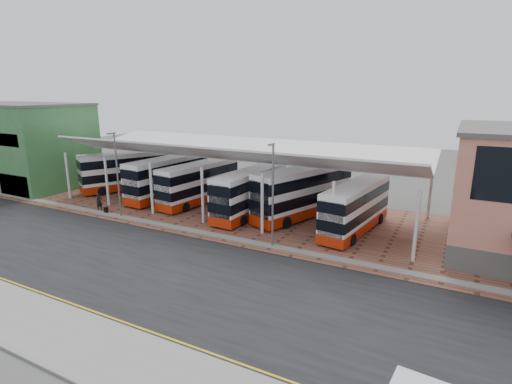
# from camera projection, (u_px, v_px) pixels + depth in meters

# --- Properties ---
(ground) EXTENTS (140.00, 140.00, 0.00)m
(ground) POSITION_uv_depth(u_px,v_px,m) (204.00, 274.00, 26.43)
(ground) COLOR #444642
(road) EXTENTS (120.00, 14.00, 0.02)m
(road) POSITION_uv_depth(u_px,v_px,m) (195.00, 280.00, 25.57)
(road) COLOR black
(road) RESTS_ON ground
(forecourt) EXTENTS (72.00, 16.00, 0.06)m
(forecourt) POSITION_uv_depth(u_px,v_px,m) (304.00, 222.00, 36.67)
(forecourt) COLOR brown
(forecourt) RESTS_ON ground
(sidewalk) EXTENTS (120.00, 4.00, 0.14)m
(sidewalk) POSITION_uv_depth(u_px,v_px,m) (94.00, 348.00, 18.69)
(sidewalk) COLOR slate
(sidewalk) RESTS_ON ground
(north_kerb) EXTENTS (120.00, 0.80, 0.14)m
(north_kerb) POSITION_uv_depth(u_px,v_px,m) (249.00, 242.00, 31.73)
(north_kerb) COLOR slate
(north_kerb) RESTS_ON ground
(yellow_line_near) EXTENTS (120.00, 0.12, 0.01)m
(yellow_line_near) POSITION_uv_depth(u_px,v_px,m) (125.00, 327.00, 20.42)
(yellow_line_near) COLOR #B99D10
(yellow_line_near) RESTS_ON road
(yellow_line_far) EXTENTS (120.00, 0.12, 0.01)m
(yellow_line_far) POSITION_uv_depth(u_px,v_px,m) (130.00, 324.00, 20.68)
(yellow_line_far) COLOR #B99D10
(yellow_line_far) RESTS_ON road
(canopy) EXTENTS (37.00, 11.63, 7.07)m
(canopy) POSITION_uv_depth(u_px,v_px,m) (233.00, 152.00, 39.64)
(canopy) COLOR silver
(canopy) RESTS_ON ground
(shop_green) EXTENTS (6.40, 10.20, 10.22)m
(shop_green) POSITION_uv_depth(u_px,v_px,m) (50.00, 147.00, 48.07)
(shop_green) COLOR #39733D
(shop_green) RESTS_ON ground
(shop_cream) EXTENTS (6.40, 10.20, 10.22)m
(shop_cream) POSITION_uv_depth(u_px,v_px,m) (17.00, 144.00, 51.00)
(shop_cream) COLOR beige
(shop_cream) RESTS_ON ground
(lamp_west) EXTENTS (0.16, 0.90, 8.07)m
(lamp_west) POSITION_uv_depth(u_px,v_px,m) (117.00, 173.00, 37.03)
(lamp_west) COLOR slate
(lamp_west) RESTS_ON ground
(lamp_east) EXTENTS (0.16, 0.90, 8.07)m
(lamp_east) POSITION_uv_depth(u_px,v_px,m) (273.00, 193.00, 29.83)
(lamp_east) COLOR slate
(lamp_east) RESTS_ON ground
(bus_0) EXTENTS (7.47, 10.84, 4.52)m
(bus_0) POSITION_uv_depth(u_px,v_px,m) (128.00, 171.00, 48.07)
(bus_0) COLOR white
(bus_0) RESTS_ON forecourt
(bus_1) EXTENTS (3.25, 11.09, 4.51)m
(bus_1) POSITION_uv_depth(u_px,v_px,m) (168.00, 178.00, 44.49)
(bus_1) COLOR white
(bus_1) RESTS_ON forecourt
(bus_2) EXTENTS (3.65, 10.58, 4.27)m
(bus_2) POSITION_uv_depth(u_px,v_px,m) (199.00, 183.00, 42.34)
(bus_2) COLOR white
(bus_2) RESTS_ON forecourt
(bus_3) EXTENTS (2.99, 10.66, 4.35)m
(bus_3) POSITION_uv_depth(u_px,v_px,m) (251.00, 193.00, 38.38)
(bus_3) COLOR white
(bus_3) RESTS_ON forecourt
(bus_4) EXTENTS (6.39, 11.68, 4.73)m
(bus_4) POSITION_uv_depth(u_px,v_px,m) (303.00, 193.00, 37.64)
(bus_4) COLOR white
(bus_4) RESTS_ON forecourt
(bus_5) EXTENTS (3.65, 10.27, 4.14)m
(bus_5) POSITION_uv_depth(u_px,v_px,m) (356.00, 208.00, 33.73)
(bus_5) COLOR white
(bus_5) RESTS_ON forecourt
(pedestrian) EXTENTS (0.57, 0.72, 1.74)m
(pedestrian) POSITION_uv_depth(u_px,v_px,m) (99.00, 202.00, 39.92)
(pedestrian) COLOR black
(pedestrian) RESTS_ON forecourt
(suitcase) EXTENTS (0.36, 0.26, 0.62)m
(suitcase) POSITION_uv_depth(u_px,v_px,m) (106.00, 210.00, 39.10)
(suitcase) COLOR black
(suitcase) RESTS_ON forecourt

